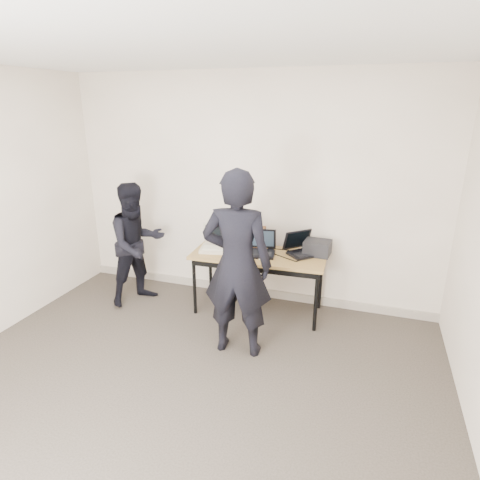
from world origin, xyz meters
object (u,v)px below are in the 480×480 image
at_px(laptop_beige, 216,245).
at_px(person_typist, 237,265).
at_px(equipment_box, 317,248).
at_px(desk, 258,259).
at_px(laptop_right, 302,249).
at_px(leather_satchel, 249,236).
at_px(person_observer, 137,244).
at_px(laptop_center, 260,248).

xyz_separation_m(laptop_beige, person_typist, (0.53, -0.81, 0.13)).
xyz_separation_m(laptop_beige, equipment_box, (1.14, 0.19, 0.03)).
bearing_deg(laptop_beige, desk, -11.01).
height_order(laptop_right, leather_satchel, leather_satchel).
bearing_deg(laptop_right, person_observer, 146.05).
height_order(leather_satchel, equipment_box, leather_satchel).
relative_size(laptop_center, person_observer, 0.26).
xyz_separation_m(desk, laptop_beige, (-0.51, -0.00, 0.11)).
distance_m(laptop_beige, leather_satchel, 0.41).
bearing_deg(desk, laptop_center, 78.57).
bearing_deg(equipment_box, person_typist, -121.09).
bearing_deg(person_observer, laptop_beige, -48.29).
bearing_deg(leather_satchel, equipment_box, -1.10).
distance_m(laptop_beige, laptop_right, 0.98).
bearing_deg(laptop_beige, person_typist, -68.12).
bearing_deg(equipment_box, laptop_right, -173.92).
bearing_deg(laptop_center, person_typist, -97.93).
relative_size(laptop_right, equipment_box, 1.66).
relative_size(laptop_beige, person_typist, 0.22).
bearing_deg(laptop_beige, person_observer, 179.68).
relative_size(desk, laptop_center, 3.89).
relative_size(laptop_right, person_observer, 0.32).
relative_size(laptop_beige, person_observer, 0.27).
bearing_deg(laptop_right, desk, 156.20).
relative_size(laptop_center, equipment_box, 1.37).
bearing_deg(laptop_center, laptop_beige, 174.31).
bearing_deg(desk, laptop_beige, 177.94).
distance_m(leather_satchel, person_typist, 1.07).
xyz_separation_m(equipment_box, person_typist, (-0.61, -1.01, 0.11)).
xyz_separation_m(laptop_center, person_observer, (-1.46, -0.21, -0.04)).
bearing_deg(laptop_center, laptop_right, 8.73).
xyz_separation_m(laptop_center, leather_satchel, (-0.18, 0.20, 0.07)).
bearing_deg(equipment_box, laptop_center, -165.31).
relative_size(laptop_beige, laptop_right, 0.84).
distance_m(laptop_beige, equipment_box, 1.16).
bearing_deg(leather_satchel, laptop_beige, -143.75).
bearing_deg(leather_satchel, person_typist, -77.65).
relative_size(desk, person_observer, 1.03).
height_order(equipment_box, person_observer, person_observer).
xyz_separation_m(laptop_right, person_observer, (-1.92, -0.36, -0.04)).
bearing_deg(equipment_box, person_observer, -169.75).
distance_m(laptop_right, equipment_box, 0.17).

